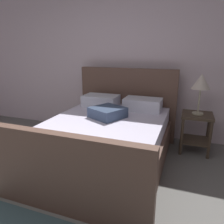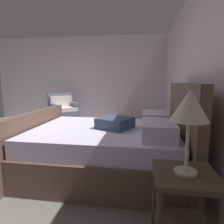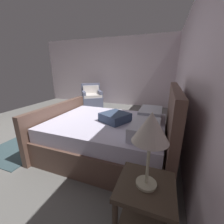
{
  "view_description": "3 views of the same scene",
  "coord_description": "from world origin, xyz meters",
  "views": [
    {
      "loc": [
        1.42,
        -0.94,
        1.52
      ],
      "look_at": [
        0.5,
        1.64,
        0.71
      ],
      "focal_mm": 34.31,
      "sensor_mm": 36.0,
      "label": 1
    },
    {
      "loc": [
        2.93,
        2.02,
        1.24
      ],
      "look_at": [
        0.5,
        1.65,
        0.85
      ],
      "focal_mm": 30.96,
      "sensor_mm": 36.0,
      "label": 2
    },
    {
      "loc": [
        2.51,
        2.4,
        1.46
      ],
      "look_at": [
        0.11,
        1.51,
        0.67
      ],
      "focal_mm": 22.72,
      "sensor_mm": 36.0,
      "label": 3
    }
  ],
  "objects": [
    {
      "name": "table_lamp_right",
      "position": [
        1.59,
        2.34,
        1.06
      ],
      "size": [
        0.26,
        0.26,
        0.59
      ],
      "color": "#B7B293",
      "rests_on": "nightstand_right"
    },
    {
      "name": "nightstand_right",
      "position": [
        1.59,
        2.34,
        0.4
      ],
      "size": [
        0.44,
        0.44,
        0.6
      ],
      "color": "#443629",
      "rests_on": "ground"
    },
    {
      "name": "bed",
      "position": [
        0.44,
        1.59,
        0.36
      ],
      "size": [
        1.68,
        2.14,
        1.22
      ],
      "color": "brown",
      "rests_on": "ground"
    },
    {
      "name": "wall_back",
      "position": [
        0.0,
        2.81,
        1.32
      ],
      "size": [
        6.49,
        0.12,
        2.64
      ],
      "primitive_type": "cube",
      "color": "silver",
      "rests_on": "ground"
    }
  ]
}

